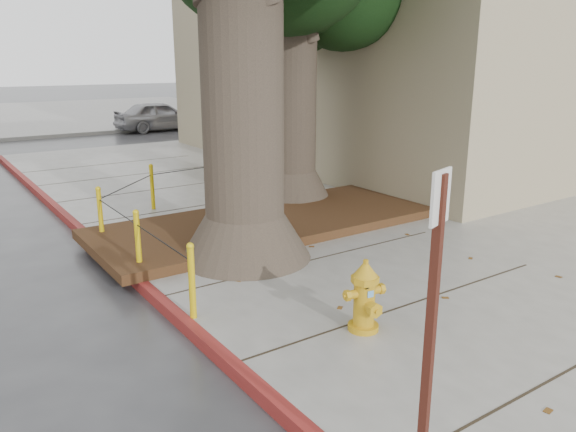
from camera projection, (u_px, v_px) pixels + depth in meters
name	position (u px, v px, depth m)	size (l,w,h in m)	color
ground	(379.00, 326.00, 6.84)	(140.00, 140.00, 0.00)	#28282B
sidewalk_main	(504.00, 206.00, 12.08)	(16.00, 26.00, 0.15)	slate
sidewalk_far	(108.00, 112.00, 33.92)	(16.00, 20.00, 0.15)	slate
curb_red	(147.00, 290.00, 7.72)	(0.14, 26.00, 0.16)	maroon
planter_bed	(269.00, 222.00, 10.37)	(6.40, 2.60, 0.16)	black
building_side_white	(282.00, 36.00, 34.99)	(10.00, 10.00, 9.00)	silver
building_side_grey	(303.00, 20.00, 42.62)	(12.00, 14.00, 12.00)	slate
bollard_ring	(168.00, 208.00, 9.67)	(3.79, 5.39, 0.95)	gold
fire_hydrant	(365.00, 296.00, 6.31)	(0.45, 0.42, 0.85)	gold
signpost	(430.00, 332.00, 3.50)	(0.23, 0.09, 2.37)	#471911
car_silver	(159.00, 116.00, 25.31)	(1.58, 3.92, 1.34)	#99999D
car_red	(227.00, 115.00, 26.64)	(1.21, 3.47, 1.14)	maroon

